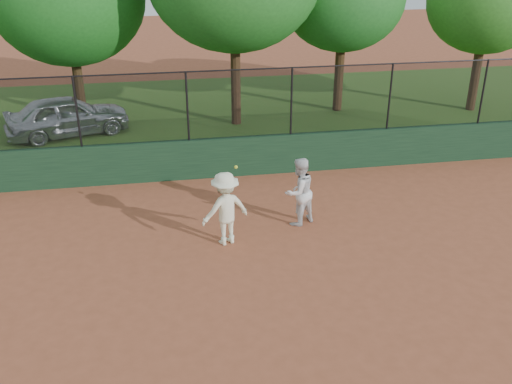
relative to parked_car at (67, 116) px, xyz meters
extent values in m
plane|color=#A05133|center=(4.51, -10.61, -0.72)|extent=(80.00, 80.00, 0.00)
cube|color=#1B3C23|center=(4.51, -4.61, -0.12)|extent=(26.00, 0.20, 1.20)
cube|color=#2F561A|center=(4.51, 1.39, -0.71)|extent=(36.00, 12.00, 0.01)
imported|color=#B4B8BE|center=(0.00, 0.00, 0.00)|extent=(4.52, 2.87, 1.43)
imported|color=silver|center=(6.48, -7.88, 0.15)|extent=(1.06, 0.99, 1.74)
imported|color=#EEF0CB|center=(4.57, -8.53, 0.17)|extent=(1.30, 1.00, 1.78)
sphere|color=#B5CE2D|center=(4.80, -8.78, 1.30)|extent=(0.08, 0.08, 0.08)
cube|color=black|center=(4.51, -4.61, 1.48)|extent=(26.00, 0.02, 2.00)
cylinder|color=black|center=(4.51, -4.61, 2.46)|extent=(26.00, 0.04, 0.04)
cylinder|color=black|center=(1.01, -4.61, 1.48)|extent=(0.06, 0.06, 2.00)
cylinder|color=black|center=(4.01, -4.61, 1.48)|extent=(0.06, 0.06, 2.00)
cylinder|color=black|center=(7.01, -4.61, 1.48)|extent=(0.06, 0.06, 2.00)
cylinder|color=black|center=(10.01, -4.61, 1.48)|extent=(0.06, 0.06, 2.00)
cylinder|color=black|center=(13.01, -4.61, 1.48)|extent=(0.06, 0.06, 2.00)
cylinder|color=#3B2914|center=(0.28, 1.88, 0.45)|extent=(0.36, 0.36, 2.32)
cylinder|color=#422917|center=(6.06, 0.27, 0.76)|extent=(0.36, 0.36, 2.96)
cylinder|color=#422916|center=(10.34, 1.30, 0.57)|extent=(0.36, 0.36, 2.57)
cylinder|color=#452C18|center=(15.71, 0.42, 0.52)|extent=(0.36, 0.36, 2.48)
ellipsoid|color=#2B6A1E|center=(15.71, 0.42, 3.54)|extent=(4.60, 4.18, 3.97)
camera|label=1|loc=(3.27, -20.22, 6.11)|focal=40.00mm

